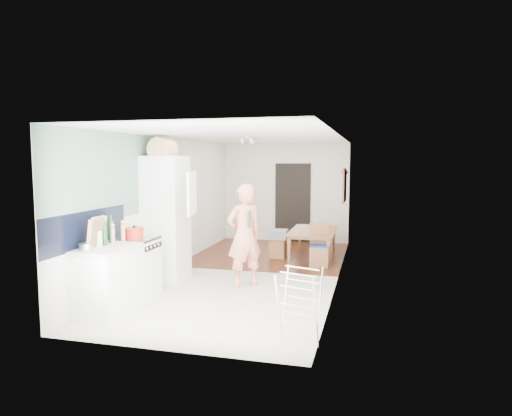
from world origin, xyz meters
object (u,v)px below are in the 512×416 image
at_px(stool, 278,248).
at_px(drying_rack, 300,306).
at_px(dining_chair, 319,245).
at_px(dining_table, 314,246).
at_px(person, 244,226).

bearing_deg(stool, drying_rack, -75.32).
bearing_deg(dining_chair, dining_table, 95.99).
bearing_deg(person, stool, -136.69).
bearing_deg(stool, person, -92.61).
height_order(person, stool, person).
xyz_separation_m(dining_chair, drying_rack, (0.21, -3.77, -0.00)).
xyz_separation_m(dining_table, stool, (-0.74, -0.22, -0.04)).
xyz_separation_m(dining_table, dining_chair, (0.18, -0.80, 0.17)).
height_order(dining_table, drying_rack, drying_rack).
bearing_deg(dining_chair, stool, 141.03).
relative_size(dining_table, stool, 3.42).
xyz_separation_m(person, dining_table, (0.85, 2.50, -0.75)).
xyz_separation_m(person, drying_rack, (1.24, -2.07, -0.58)).
xyz_separation_m(person, dining_chair, (1.03, 1.70, -0.58)).
xyz_separation_m(stool, drying_rack, (1.14, -4.35, 0.21)).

